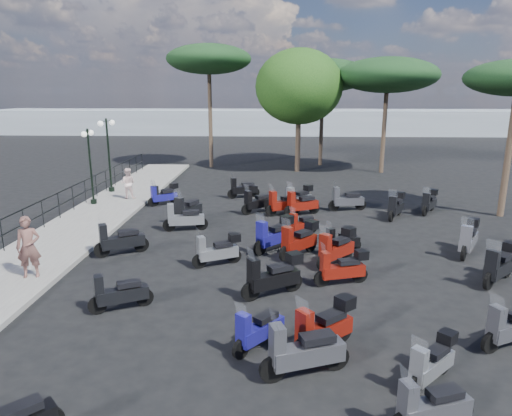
{
  "coord_description": "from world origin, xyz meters",
  "views": [
    {
      "loc": [
        1.27,
        -14.71,
        5.36
      ],
      "look_at": [
        0.59,
        1.44,
        1.2
      ],
      "focal_mm": 32.0,
      "sensor_mm": 36.0,
      "label": 1
    }
  ],
  "objects_px": {
    "scooter_13": "(324,328)",
    "broadleaf_tree": "(299,87)",
    "scooter_4": "(163,196)",
    "scooter_27": "(469,239)",
    "scooter_2": "(120,241)",
    "scooter_10": "(187,210)",
    "scooter_6": "(258,330)",
    "scooter_17": "(257,203)",
    "scooter_20": "(341,242)",
    "scooter_18": "(431,408)",
    "scooter_24": "(511,328)",
    "scooter_5": "(165,195)",
    "scooter_22": "(299,198)",
    "woman": "(29,247)",
    "scooter_29": "(429,203)",
    "scooter_30": "(336,248)",
    "scooter_21": "(302,225)",
    "scooter_3": "(184,219)",
    "scooter_12": "(303,352)",
    "scooter_15": "(299,241)",
    "scooter_14": "(342,268)",
    "pine_0": "(323,76)",
    "pine_2": "(209,60)",
    "pedestrian_far": "(128,183)",
    "scooter_9": "(274,235)",
    "scooter_26": "(500,265)",
    "scooter_28": "(396,207)",
    "scooter_11": "(243,189)",
    "scooter_23": "(347,200)",
    "lamp_post_2": "(109,150)",
    "pine_1": "(388,75)",
    "scooter_7": "(273,276)",
    "scooter_16": "(301,204)",
    "scooter_31": "(283,204)"
  },
  "relations": [
    {
      "from": "scooter_2",
      "to": "scooter_10",
      "type": "relative_size",
      "value": 0.96
    },
    {
      "from": "scooter_21",
      "to": "broadleaf_tree",
      "type": "bearing_deg",
      "value": -40.87
    },
    {
      "from": "scooter_13",
      "to": "scooter_31",
      "type": "xyz_separation_m",
      "value": [
        -0.69,
        10.96,
        -0.04
      ]
    },
    {
      "from": "scooter_9",
      "to": "scooter_28",
      "type": "height_order",
      "value": "scooter_9"
    },
    {
      "from": "broadleaf_tree",
      "to": "scooter_12",
      "type": "bearing_deg",
      "value": -92.33
    },
    {
      "from": "woman",
      "to": "scooter_5",
      "type": "xyz_separation_m",
      "value": [
        1.65,
        9.38,
        -0.57
      ]
    },
    {
      "from": "lamp_post_2",
      "to": "scooter_9",
      "type": "height_order",
      "value": "lamp_post_2"
    },
    {
      "from": "scooter_3",
      "to": "scooter_17",
      "type": "xyz_separation_m",
      "value": [
        2.78,
        2.81,
        -0.01
      ]
    },
    {
      "from": "scooter_7",
      "to": "scooter_15",
      "type": "bearing_deg",
      "value": -45.52
    },
    {
      "from": "scooter_4",
      "to": "pine_2",
      "type": "distance_m",
      "value": 13.47
    },
    {
      "from": "woman",
      "to": "scooter_29",
      "type": "xyz_separation_m",
      "value": [
        13.95,
        8.21,
        -0.56
      ]
    },
    {
      "from": "scooter_29",
      "to": "pine_1",
      "type": "height_order",
      "value": "pine_1"
    },
    {
      "from": "scooter_12",
      "to": "scooter_16",
      "type": "distance_m",
      "value": 11.84
    },
    {
      "from": "lamp_post_2",
      "to": "scooter_14",
      "type": "height_order",
      "value": "lamp_post_2"
    },
    {
      "from": "scooter_24",
      "to": "scooter_11",
      "type": "bearing_deg",
      "value": 0.77
    },
    {
      "from": "scooter_5",
      "to": "scooter_22",
      "type": "relative_size",
      "value": 0.92
    },
    {
      "from": "pedestrian_far",
      "to": "pine_2",
      "type": "height_order",
      "value": "pine_2"
    },
    {
      "from": "scooter_5",
      "to": "scooter_7",
      "type": "height_order",
      "value": "scooter_7"
    },
    {
      "from": "scooter_13",
      "to": "broadleaf_tree",
      "type": "xyz_separation_m",
      "value": [
        0.46,
        22.42,
        5.09
      ]
    },
    {
      "from": "scooter_17",
      "to": "scooter_20",
      "type": "xyz_separation_m",
      "value": [
        3.04,
        -5.19,
        -0.06
      ]
    },
    {
      "from": "scooter_18",
      "to": "scooter_23",
      "type": "bearing_deg",
      "value": -21.98
    },
    {
      "from": "scooter_3",
      "to": "scooter_17",
      "type": "distance_m",
      "value": 3.95
    },
    {
      "from": "scooter_4",
      "to": "pine_0",
      "type": "bearing_deg",
      "value": -69.7
    },
    {
      "from": "lamp_post_2",
      "to": "scooter_14",
      "type": "relative_size",
      "value": 2.42
    },
    {
      "from": "scooter_9",
      "to": "scooter_30",
      "type": "relative_size",
      "value": 1.03
    },
    {
      "from": "pine_0",
      "to": "pine_2",
      "type": "distance_m",
      "value": 8.15
    },
    {
      "from": "woman",
      "to": "scooter_10",
      "type": "height_order",
      "value": "woman"
    },
    {
      "from": "scooter_14",
      "to": "scooter_22",
      "type": "relative_size",
      "value": 1.15
    },
    {
      "from": "scooter_18",
      "to": "scooter_24",
      "type": "height_order",
      "value": "scooter_24"
    },
    {
      "from": "scooter_26",
      "to": "scooter_6",
      "type": "bearing_deg",
      "value": 75.04
    },
    {
      "from": "scooter_23",
      "to": "pine_0",
      "type": "relative_size",
      "value": 0.23
    },
    {
      "from": "scooter_28",
      "to": "scooter_30",
      "type": "distance_m",
      "value": 6.47
    },
    {
      "from": "scooter_3",
      "to": "scooter_26",
      "type": "height_order",
      "value": "scooter_26"
    },
    {
      "from": "scooter_9",
      "to": "scooter_22",
      "type": "distance_m",
      "value": 5.9
    },
    {
      "from": "scooter_4",
      "to": "scooter_27",
      "type": "bearing_deg",
      "value": -153.38
    },
    {
      "from": "scooter_27",
      "to": "scooter_29",
      "type": "relative_size",
      "value": 1.14
    },
    {
      "from": "scooter_14",
      "to": "pine_1",
      "type": "bearing_deg",
      "value": -32.14
    },
    {
      "from": "lamp_post_2",
      "to": "scooter_13",
      "type": "xyz_separation_m",
      "value": [
        9.8,
        -14.82,
        -1.81
      ]
    },
    {
      "from": "broadleaf_tree",
      "to": "scooter_29",
      "type": "bearing_deg",
      "value": -63.53
    },
    {
      "from": "woman",
      "to": "scooter_9",
      "type": "xyz_separation_m",
      "value": [
        6.99,
        2.94,
        -0.49
      ]
    },
    {
      "from": "scooter_26",
      "to": "scooter_15",
      "type": "bearing_deg",
      "value": 26.73
    },
    {
      "from": "pedestrian_far",
      "to": "pine_0",
      "type": "relative_size",
      "value": 0.2
    },
    {
      "from": "lamp_post_2",
      "to": "scooter_4",
      "type": "distance_m",
      "value": 4.49
    },
    {
      "from": "scooter_11",
      "to": "scooter_17",
      "type": "xyz_separation_m",
      "value": [
        0.87,
        -2.98,
        0.01
      ]
    },
    {
      "from": "woman",
      "to": "scooter_11",
      "type": "height_order",
      "value": "woman"
    },
    {
      "from": "scooter_23",
      "to": "scooter_27",
      "type": "xyz_separation_m",
      "value": [
        3.21,
        -5.69,
        0.06
      ]
    },
    {
      "from": "scooter_6",
      "to": "scooter_4",
      "type": "bearing_deg",
      "value": -27.13
    },
    {
      "from": "scooter_12",
      "to": "scooter_21",
      "type": "relative_size",
      "value": 1.45
    },
    {
      "from": "scooter_2",
      "to": "scooter_30",
      "type": "xyz_separation_m",
      "value": [
        7.13,
        -0.58,
        0.04
      ]
    },
    {
      "from": "scooter_12",
      "to": "scooter_15",
      "type": "height_order",
      "value": "scooter_12"
    }
  ]
}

